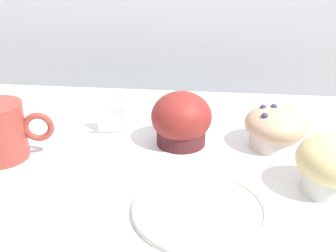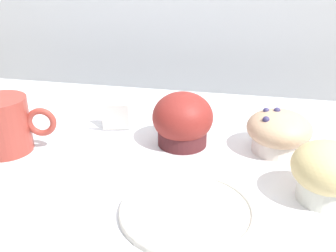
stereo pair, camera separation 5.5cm
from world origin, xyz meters
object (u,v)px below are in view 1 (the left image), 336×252
muffin_front_center (276,127)px  muffin_front_left (331,164)px  muffin_back_right (181,120)px  serving_plate (199,209)px

muffin_front_center → muffin_front_left: 0.15m
muffin_front_center → muffin_back_right: 0.16m
muffin_back_right → serving_plate: (0.04, -0.20, -0.04)m
muffin_front_center → serving_plate: size_ratio=0.61×
muffin_back_right → muffin_front_left: 0.25m
muffin_front_center → muffin_back_right: size_ratio=1.03×
muffin_back_right → muffin_front_center: bearing=2.4°
muffin_front_left → serving_plate: 0.20m
muffin_back_right → muffin_front_left: muffin_back_right is taller
muffin_front_center → muffin_back_right: muffin_back_right is taller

